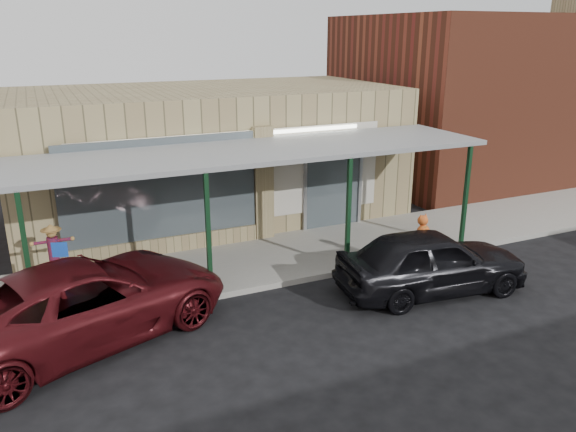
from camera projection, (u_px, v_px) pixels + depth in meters
name	position (u px, v px, depth m)	size (l,w,h in m)	color
ground	(323.00, 324.00, 11.85)	(120.00, 120.00, 0.00)	black
sidewalk	(260.00, 261.00, 14.95)	(40.00, 3.20, 0.15)	gray
storefront	(208.00, 154.00, 18.27)	(12.00, 6.25, 4.20)	#94855B
awning	(259.00, 153.00, 14.00)	(12.00, 3.00, 3.04)	gray
block_buildings_near	(253.00, 96.00, 19.43)	(61.00, 8.00, 8.00)	brown
barrel_scarecrow	(56.00, 267.00, 13.00)	(0.97, 0.64, 1.59)	#452D1B
barrel_pumpkin	(148.00, 280.00, 13.05)	(0.62, 0.62, 0.66)	#452D1B
handicap_sign	(62.00, 267.00, 11.82)	(0.31, 0.12, 1.57)	gray
parked_sedan	(432.00, 261.00, 13.13)	(4.68, 2.31, 1.62)	black
car_maroon	(86.00, 301.00, 11.12)	(2.67, 5.79, 1.61)	#470E12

